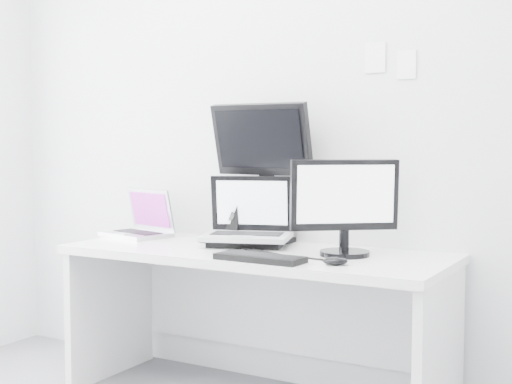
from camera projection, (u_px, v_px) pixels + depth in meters
back_wall at (289, 118)px, 3.56m from camera, size 3.60×0.00×3.60m
desk at (254, 327)px, 3.33m from camera, size 1.80×0.70×0.73m
macbook at (135, 212)px, 3.75m from camera, size 0.40×0.34×0.26m
speaker at (234, 222)px, 3.61m from camera, size 0.12×0.12×0.19m
dell_laptop at (246, 211)px, 3.40m from camera, size 0.49×0.43×0.34m
rear_monitor at (264, 171)px, 3.53m from camera, size 0.52×0.19×0.71m
samsung_monitor at (345, 206)px, 3.11m from camera, size 0.51×0.47×0.44m
keyboard at (260, 258)px, 2.99m from camera, size 0.39×0.15×0.03m
mouse at (335, 261)px, 2.88m from camera, size 0.12×0.10×0.03m
wall_note_0 at (375, 58)px, 3.32m from camera, size 0.10×0.00×0.14m
wall_note_1 at (406, 64)px, 3.24m from camera, size 0.09×0.00×0.13m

